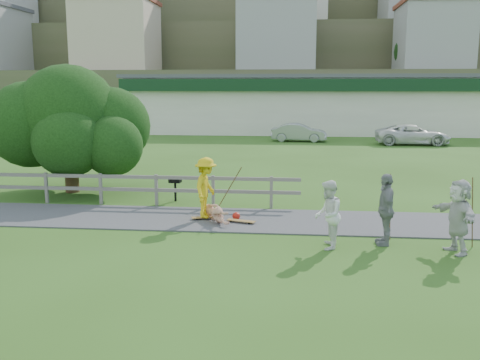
% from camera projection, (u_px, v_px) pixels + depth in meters
% --- Properties ---
extents(ground, '(260.00, 260.00, 0.00)m').
position_uv_depth(ground, '(196.00, 232.00, 15.24)').
color(ground, '#2E5117').
rests_on(ground, ground).
extents(path, '(34.00, 3.00, 0.04)m').
position_uv_depth(path, '(205.00, 219.00, 16.70)').
color(path, '#3E3E41').
rests_on(path, ground).
extents(fence, '(15.05, 0.10, 1.10)m').
position_uv_depth(fence, '(84.00, 184.00, 18.81)').
color(fence, slate).
rests_on(fence, ground).
extents(strip_mall, '(32.50, 10.75, 5.10)m').
position_uv_depth(strip_mall, '(309.00, 103.00, 48.61)').
color(strip_mall, beige).
rests_on(strip_mall, ground).
extents(hillside, '(220.00, 67.00, 47.50)m').
position_uv_depth(hillside, '(283.00, 31.00, 102.18)').
color(hillside, '#4B5431').
rests_on(hillside, ground).
extents(skater_rider, '(0.88, 1.30, 1.87)m').
position_uv_depth(skater_rider, '(206.00, 191.00, 16.46)').
color(skater_rider, yellow).
rests_on(skater_rider, ground).
extents(skater_fallen, '(1.57, 1.15, 0.58)m').
position_uv_depth(skater_fallen, '(215.00, 213.00, 16.30)').
color(skater_fallen, tan).
rests_on(skater_fallen, ground).
extents(spectator_a, '(0.75, 0.92, 1.77)m').
position_uv_depth(spectator_a, '(328.00, 215.00, 13.59)').
color(spectator_a, white).
rests_on(spectator_a, ground).
extents(spectator_b, '(0.47, 1.11, 1.90)m').
position_uv_depth(spectator_b, '(386.00, 209.00, 13.92)').
color(spectator_b, gray).
rests_on(spectator_b, ground).
extents(spectator_d, '(0.97, 1.82, 1.87)m').
position_uv_depth(spectator_d, '(458.00, 216.00, 13.21)').
color(spectator_d, silver).
rests_on(spectator_d, ground).
extents(car_silver, '(4.21, 1.74, 1.36)m').
position_uv_depth(car_silver, '(299.00, 132.00, 40.10)').
color(car_silver, '#9B9DA2').
rests_on(car_silver, ground).
extents(car_white, '(5.15, 2.38, 1.43)m').
position_uv_depth(car_white, '(413.00, 135.00, 37.84)').
color(car_white, silver).
rests_on(car_white, ground).
extents(tree, '(6.28, 6.28, 4.19)m').
position_uv_depth(tree, '(70.00, 139.00, 20.69)').
color(tree, black).
rests_on(tree, ground).
extents(bbq, '(0.44, 0.35, 0.90)m').
position_uv_depth(bbq, '(175.00, 189.00, 19.30)').
color(bbq, black).
rests_on(bbq, ground).
extents(longboard_rider, '(0.93, 0.50, 0.10)m').
position_uv_depth(longboard_rider, '(206.00, 219.00, 16.61)').
color(longboard_rider, brown).
rests_on(longboard_rider, ground).
extents(longboard_fallen, '(0.91, 0.47, 0.10)m').
position_uv_depth(longboard_fallen, '(241.00, 222.00, 16.17)').
color(longboard_fallen, brown).
rests_on(longboard_fallen, ground).
extents(helmet, '(0.24, 0.24, 0.24)m').
position_uv_depth(helmet, '(236.00, 216.00, 16.62)').
color(helmet, red).
rests_on(helmet, ground).
extents(pole_rider, '(0.03, 0.03, 1.88)m').
position_uv_depth(pole_rider, '(227.00, 188.00, 16.79)').
color(pole_rider, '#533A21').
rests_on(pole_rider, ground).
extents(pole_spec_left, '(0.03, 0.03, 1.82)m').
position_uv_depth(pole_spec_left, '(390.00, 207.00, 14.34)').
color(pole_spec_left, '#533A21').
rests_on(pole_spec_left, ground).
extents(pole_spec_right, '(0.03, 0.03, 1.84)m').
position_uv_depth(pole_spec_right, '(472.00, 213.00, 13.68)').
color(pole_spec_right, '#533A21').
rests_on(pole_spec_right, ground).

